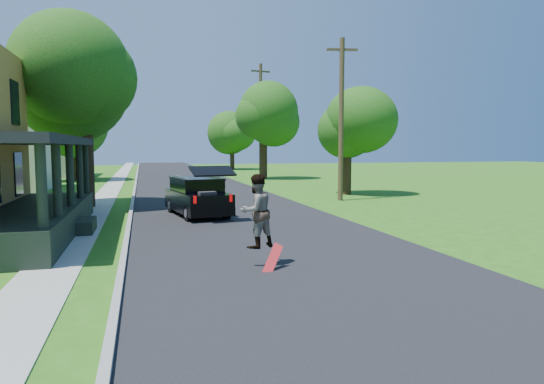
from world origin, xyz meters
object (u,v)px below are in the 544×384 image
object	(u,v)px
skateboarder	(256,211)
utility_pole_near	(341,118)
black_suv	(197,196)
tree_right_near	(347,119)

from	to	relation	value
skateboarder	utility_pole_near	bearing A→B (deg)	-144.07
black_suv	skateboarder	size ratio (longest dim) A/B	2.71
black_suv	utility_pole_near	distance (m)	9.46
black_suv	tree_right_near	distance (m)	12.29
skateboarder	tree_right_near	world-z (taller)	tree_right_near
black_suv	skateboarder	bearing A→B (deg)	-97.34
black_suv	utility_pole_near	world-z (taller)	utility_pole_near
black_suv	tree_right_near	bearing A→B (deg)	25.75
utility_pole_near	skateboarder	bearing A→B (deg)	-109.97
skateboarder	black_suv	bearing A→B (deg)	-110.77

